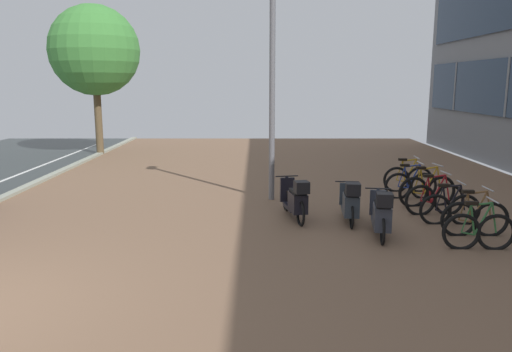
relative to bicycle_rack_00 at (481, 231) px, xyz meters
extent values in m
cube|color=brown|center=(-3.05, -2.55, -0.35)|extent=(14.40, 40.00, 0.05)
cube|color=slate|center=(4.30, 7.99, 2.39)|extent=(0.10, 0.12, 1.93)
cube|color=slate|center=(4.30, 12.25, 2.39)|extent=(0.10, 0.12, 1.93)
torus|color=black|center=(-0.29, 0.01, -0.02)|extent=(0.68, 0.10, 0.67)
torus|color=black|center=(0.30, -0.01, -0.02)|extent=(0.68, 0.10, 0.67)
cylinder|color=#2C6533|center=(0.06, 0.00, 0.22)|extent=(0.30, 0.05, 0.59)
cylinder|color=#2C6533|center=(-0.12, 0.01, 0.20)|extent=(0.13, 0.04, 0.54)
cylinder|color=#2C6533|center=(0.01, 0.00, 0.49)|extent=(0.36, 0.05, 0.08)
cylinder|color=#2C6533|center=(-0.18, 0.01, -0.05)|extent=(0.23, 0.04, 0.07)
cylinder|color=#2C6533|center=(-0.23, 0.01, 0.22)|extent=(0.16, 0.03, 0.49)
cylinder|color=#2C6533|center=(0.25, -0.01, 0.24)|extent=(0.14, 0.04, 0.54)
cube|color=black|center=(-0.16, 0.01, 0.50)|extent=(0.22, 0.10, 0.06)
cylinder|color=#ADADB2|center=(0.19, -0.01, 0.56)|extent=(0.05, 0.48, 0.02)
torus|color=black|center=(-0.03, 0.78, -0.01)|extent=(0.70, 0.08, 0.70)
torus|color=black|center=(0.58, 0.77, -0.01)|extent=(0.70, 0.08, 0.70)
cylinder|color=brown|center=(0.33, 0.78, 0.24)|extent=(0.30, 0.04, 0.61)
cylinder|color=brown|center=(0.15, 0.78, 0.22)|extent=(0.13, 0.04, 0.56)
cylinder|color=brown|center=(0.28, 0.78, 0.52)|extent=(0.37, 0.04, 0.08)
cylinder|color=brown|center=(0.08, 0.78, -0.04)|extent=(0.24, 0.03, 0.08)
cylinder|color=brown|center=(0.04, 0.78, 0.24)|extent=(0.16, 0.03, 0.51)
cylinder|color=brown|center=(0.52, 0.77, 0.26)|extent=(0.14, 0.03, 0.56)
cube|color=black|center=(0.10, 0.78, 0.53)|extent=(0.22, 0.09, 0.06)
cylinder|color=#ADADB2|center=(0.47, 0.77, 0.59)|extent=(0.03, 0.48, 0.02)
torus|color=black|center=(-0.19, 1.56, -0.03)|extent=(0.67, 0.09, 0.67)
torus|color=black|center=(0.40, 1.54, -0.03)|extent=(0.67, 0.09, 0.67)
cylinder|color=black|center=(0.16, 1.55, 0.21)|extent=(0.29, 0.04, 0.59)
cylinder|color=black|center=(-0.02, 1.56, 0.19)|extent=(0.13, 0.04, 0.53)
cylinder|color=black|center=(0.11, 1.55, 0.47)|extent=(0.36, 0.05, 0.08)
cylinder|color=black|center=(-0.08, 1.56, -0.05)|extent=(0.23, 0.04, 0.07)
cylinder|color=black|center=(-0.13, 1.56, 0.21)|extent=(0.15, 0.03, 0.49)
cylinder|color=black|center=(0.34, 1.55, 0.23)|extent=(0.14, 0.03, 0.53)
cube|color=black|center=(-0.06, 1.56, 0.49)|extent=(0.22, 0.10, 0.06)
cylinder|color=#ADADB2|center=(0.29, 1.55, 0.55)|extent=(0.04, 0.48, 0.02)
torus|color=black|center=(-0.26, 2.30, -0.01)|extent=(0.72, 0.14, 0.71)
torus|color=black|center=(0.39, 2.36, -0.01)|extent=(0.72, 0.14, 0.71)
cylinder|color=maroon|center=(0.13, 2.33, 0.25)|extent=(0.32, 0.07, 0.63)
cylinder|color=maroon|center=(-0.07, 2.32, 0.23)|extent=(0.14, 0.05, 0.57)
cylinder|color=maroon|center=(0.08, 2.33, 0.53)|extent=(0.40, 0.07, 0.08)
cylinder|color=maroon|center=(-0.14, 2.31, -0.03)|extent=(0.26, 0.05, 0.08)
cylinder|color=maroon|center=(-0.19, 2.30, 0.25)|extent=(0.17, 0.04, 0.52)
cylinder|color=maroon|center=(0.33, 2.35, 0.27)|extent=(0.15, 0.04, 0.57)
cube|color=black|center=(-0.12, 2.31, 0.55)|extent=(0.23, 0.11, 0.06)
cylinder|color=#ADADB2|center=(0.27, 2.35, 0.60)|extent=(0.07, 0.48, 0.02)
torus|color=black|center=(-0.18, 3.05, 0.01)|extent=(0.75, 0.19, 0.75)
torus|color=black|center=(0.50, 3.16, 0.01)|extent=(0.75, 0.19, 0.75)
cylinder|color=#B98419|center=(0.23, 3.12, 0.28)|extent=(0.34, 0.09, 0.66)
cylinder|color=#B98419|center=(0.02, 3.08, 0.25)|extent=(0.15, 0.06, 0.60)
cylinder|color=#B98419|center=(0.17, 3.11, 0.58)|extent=(0.42, 0.10, 0.09)
cylinder|color=#B98419|center=(-0.05, 3.07, -0.02)|extent=(0.27, 0.07, 0.08)
cylinder|color=#B98419|center=(-0.11, 3.06, 0.28)|extent=(0.18, 0.05, 0.55)
cylinder|color=#B98419|center=(0.44, 3.15, 0.31)|extent=(0.16, 0.06, 0.60)
cube|color=black|center=(-0.03, 3.07, 0.59)|extent=(0.23, 0.12, 0.06)
cylinder|color=#ADADB2|center=(0.38, 3.14, 0.65)|extent=(0.10, 0.48, 0.02)
torus|color=black|center=(-0.31, 3.87, -0.02)|extent=(0.69, 0.09, 0.69)
torus|color=black|center=(0.34, 3.89, -0.02)|extent=(0.69, 0.09, 0.69)
cylinder|color=navy|center=(0.08, 3.88, 0.23)|extent=(0.32, 0.05, 0.61)
cylinder|color=navy|center=(-0.12, 3.88, 0.21)|extent=(0.14, 0.04, 0.55)
cylinder|color=navy|center=(0.03, 3.88, 0.50)|extent=(0.39, 0.05, 0.08)
cylinder|color=navy|center=(-0.19, 3.87, -0.04)|extent=(0.25, 0.04, 0.07)
cylinder|color=navy|center=(-0.24, 3.87, 0.23)|extent=(0.17, 0.03, 0.50)
cylinder|color=navy|center=(0.28, 3.89, 0.25)|extent=(0.15, 0.04, 0.55)
cube|color=black|center=(-0.17, 3.87, 0.52)|extent=(0.22, 0.10, 0.06)
cylinder|color=#ADADB2|center=(0.22, 3.89, 0.58)|extent=(0.04, 0.48, 0.02)
torus|color=black|center=(-0.13, 4.67, -0.01)|extent=(0.71, 0.10, 0.71)
torus|color=black|center=(0.48, 4.65, -0.01)|extent=(0.71, 0.10, 0.71)
cylinder|color=#BE8B15|center=(0.24, 4.66, 0.25)|extent=(0.30, 0.05, 0.62)
cylinder|color=#BE8B15|center=(0.06, 4.66, 0.22)|extent=(0.13, 0.04, 0.56)
cylinder|color=#BE8B15|center=(0.19, 4.66, 0.53)|extent=(0.37, 0.05, 0.08)
cylinder|color=#BE8B15|center=(-0.01, 4.66, -0.03)|extent=(0.24, 0.04, 0.08)
cylinder|color=#BE8B15|center=(-0.06, 4.67, 0.25)|extent=(0.16, 0.03, 0.52)
cylinder|color=#BE8B15|center=(0.43, 4.65, 0.27)|extent=(0.14, 0.04, 0.56)
cube|color=black|center=(0.01, 4.66, 0.54)|extent=(0.22, 0.10, 0.06)
cylinder|color=#ADADB2|center=(0.37, 4.65, 0.60)|extent=(0.04, 0.48, 0.02)
torus|color=black|center=(-1.96, 1.30, -0.10)|extent=(0.09, 0.50, 0.50)
torus|color=black|center=(-1.86, 2.51, -0.10)|extent=(0.09, 0.50, 0.50)
cube|color=#303943|center=(-1.91, 1.90, -0.13)|extent=(0.34, 0.70, 0.08)
cube|color=#303943|center=(-1.95, 1.52, 0.09)|extent=(0.34, 0.56, 0.43)
cube|color=black|center=(-1.95, 1.52, 0.33)|extent=(0.30, 0.51, 0.06)
cylinder|color=#303943|center=(-1.86, 2.49, 0.14)|extent=(0.08, 0.13, 0.50)
cube|color=#303943|center=(-1.87, 2.41, 0.12)|extent=(0.33, 0.11, 0.49)
cylinder|color=black|center=(-1.86, 2.46, 0.39)|extent=(0.52, 0.07, 0.03)
cube|color=black|center=(-1.97, 1.25, 0.48)|extent=(0.30, 0.30, 0.24)
torus|color=black|center=(-1.60, 0.29, -0.09)|extent=(0.13, 0.53, 0.52)
torus|color=black|center=(-1.39, 1.60, -0.09)|extent=(0.13, 0.53, 0.52)
cube|color=#313642|center=(-1.49, 0.95, -0.12)|extent=(0.39, 0.77, 0.08)
cube|color=#313642|center=(-1.56, 0.53, 0.10)|extent=(0.39, 0.62, 0.44)
cube|color=black|center=(-1.56, 0.53, 0.36)|extent=(0.34, 0.56, 0.06)
cylinder|color=#313642|center=(-1.39, 1.57, 0.17)|extent=(0.09, 0.13, 0.53)
cube|color=#313642|center=(-1.40, 1.50, 0.14)|extent=(0.33, 0.13, 0.52)
cylinder|color=black|center=(-1.40, 1.55, 0.43)|extent=(0.52, 0.11, 0.03)
cube|color=black|center=(-1.60, 0.25, 0.51)|extent=(0.32, 0.32, 0.24)
torus|color=black|center=(-2.98, 1.48, -0.08)|extent=(0.15, 0.56, 0.55)
torus|color=black|center=(-3.20, 2.72, -0.08)|extent=(0.15, 0.56, 0.55)
cube|color=black|center=(-3.09, 2.10, -0.10)|extent=(0.40, 0.74, 0.08)
cube|color=black|center=(-3.02, 1.71, 0.10)|extent=(0.39, 0.60, 0.40)
cube|color=black|center=(-3.02, 1.71, 0.33)|extent=(0.34, 0.54, 0.06)
cylinder|color=black|center=(-3.19, 2.69, 0.20)|extent=(0.09, 0.13, 0.56)
cube|color=black|center=(-3.18, 2.62, 0.17)|extent=(0.33, 0.14, 0.55)
cylinder|color=black|center=(-3.19, 2.67, 0.47)|extent=(0.52, 0.12, 0.03)
cube|color=black|center=(-2.97, 1.43, 0.48)|extent=(0.33, 0.33, 0.24)
cylinder|color=slate|center=(-3.50, 3.78, 2.23)|extent=(0.14, 0.14, 5.11)
cylinder|color=brown|center=(-10.26, 11.74, 1.12)|extent=(0.29, 0.29, 2.89)
sphere|color=#3E8238|center=(-10.26, 11.74, 3.80)|extent=(3.53, 3.53, 3.53)
camera|label=1|loc=(-3.89, -8.28, 2.55)|focal=34.66mm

